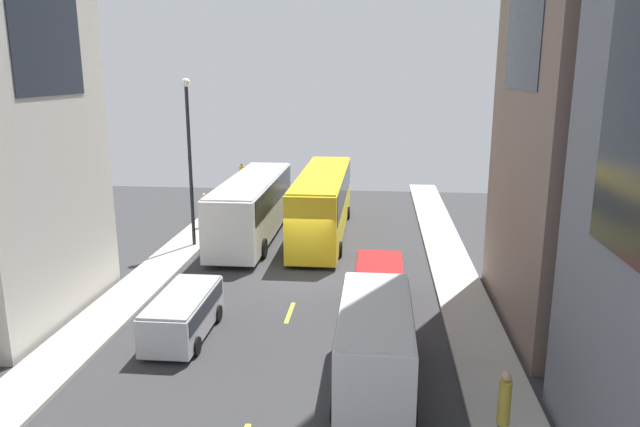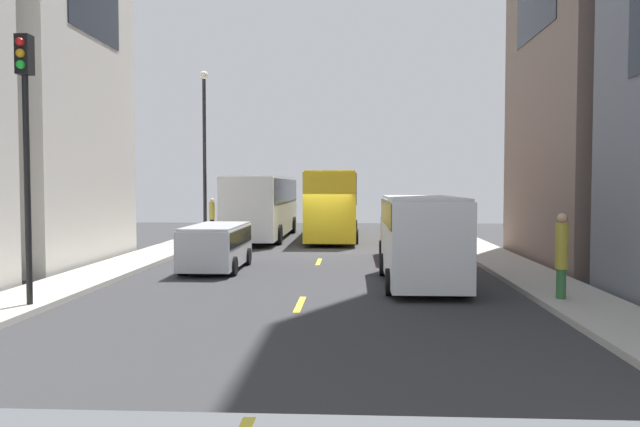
{
  "view_description": "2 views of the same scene",
  "coord_description": "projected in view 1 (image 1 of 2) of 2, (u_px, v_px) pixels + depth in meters",
  "views": [
    {
      "loc": [
        3.24,
        -25.18,
        9.09
      ],
      "look_at": [
        0.67,
        0.91,
        2.72
      ],
      "focal_mm": 33.19,
      "sensor_mm": 36.0,
      "label": 1
    },
    {
      "loc": [
        1.29,
        -27.61,
        2.92
      ],
      "look_at": [
        -0.16,
        -0.37,
        1.66
      ],
      "focal_mm": 34.92,
      "sensor_mm": 36.0,
      "label": 2
    }
  ],
  "objects": [
    {
      "name": "ground_plane",
      "position": [
        303.0,
        276.0,
        26.81
      ],
      "size": [
        39.68,
        39.68,
        0.0
      ],
      "primitive_type": "plane",
      "color": "#333335"
    },
    {
      "name": "delivery_van_white",
      "position": [
        375.0,
        340.0,
        17.03
      ],
      "size": [
        2.25,
        5.87,
        2.58
      ],
      "color": "white",
      "rests_on": "ground"
    },
    {
      "name": "lane_stripe_4",
      "position": [
        327.0,
        212.0,
        38.99
      ],
      "size": [
        0.16,
        2.0,
        0.01
      ],
      "primitive_type": "cube",
      "color": "yellow",
      "rests_on": "ground"
    },
    {
      "name": "lane_stripe_3",
      "position": [
        314.0,
        249.0,
        30.87
      ],
      "size": [
        0.16,
        2.0,
        0.01
      ],
      "primitive_type": "cube",
      "color": "yellow",
      "rests_on": "ground"
    },
    {
      "name": "streetcar_yellow",
      "position": [
        323.0,
        198.0,
        33.06
      ],
      "size": [
        2.7,
        12.59,
        3.59
      ],
      "color": "yellow",
      "rests_on": "ground"
    },
    {
      "name": "car_red_0",
      "position": [
        379.0,
        282.0,
        23.24
      ],
      "size": [
        2.03,
        4.11,
        1.69
      ],
      "color": "red",
      "rests_on": "ground"
    },
    {
      "name": "lane_stripe_5",
      "position": [
        336.0,
        187.0,
        47.12
      ],
      "size": [
        0.16,
        2.0,
        0.01
      ],
      "primitive_type": "cube",
      "color": "yellow",
      "rests_on": "ground"
    },
    {
      "name": "sidewalk_east",
      "position": [
        456.0,
        280.0,
        26.14
      ],
      "size": [
        2.03,
        44.0,
        0.15
      ],
      "primitive_type": "cube",
      "color": "#B2ADA3",
      "rests_on": "ground"
    },
    {
      "name": "car_silver_1",
      "position": [
        183.0,
        312.0,
        20.57
      ],
      "size": [
        1.89,
        4.33,
        1.55
      ],
      "color": "#B7BABF",
      "rests_on": "ground"
    },
    {
      "name": "pedestrian_walking_far",
      "position": [
        204.0,
        209.0,
        34.5
      ],
      "size": [
        0.32,
        0.32,
        2.0
      ],
      "rotation": [
        0.0,
        0.0,
        3.16
      ],
      "color": "black",
      "rests_on": "ground"
    },
    {
      "name": "lane_stripe_2",
      "position": [
        290.0,
        313.0,
        22.75
      ],
      "size": [
        0.16,
        2.0,
        0.01
      ],
      "primitive_type": "cube",
      "color": "yellow",
      "rests_on": "ground"
    },
    {
      "name": "streetlamp_near",
      "position": [
        189.0,
        148.0,
        29.99
      ],
      "size": [
        0.44,
        0.44,
        8.57
      ],
      "color": "black",
      "rests_on": "ground"
    },
    {
      "name": "pedestrian_crossing_mid",
      "position": [
        242.0,
        177.0,
        44.44
      ],
      "size": [
        0.38,
        0.38,
        2.19
      ],
      "rotation": [
        0.0,
        0.0,
        3.6
      ],
      "color": "black",
      "rests_on": "ground"
    },
    {
      "name": "pedestrian_waiting_curb",
      "position": [
        504.0,
        409.0,
        14.02
      ],
      "size": [
        0.3,
        0.3,
        2.09
      ],
      "rotation": [
        0.0,
        0.0,
        0.48
      ],
      "color": "#336B38",
      "rests_on": "ground"
    },
    {
      "name": "sidewalk_west",
      "position": [
        158.0,
        270.0,
        27.44
      ],
      "size": [
        2.03,
        44.0,
        0.15
      ],
      "primitive_type": "cube",
      "color": "#B2ADA3",
      "rests_on": "ground"
    },
    {
      "name": "city_bus_white",
      "position": [
        253.0,
        202.0,
        32.56
      ],
      "size": [
        2.8,
        11.66,
        3.35
      ],
      "color": "silver",
      "rests_on": "ground"
    }
  ]
}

